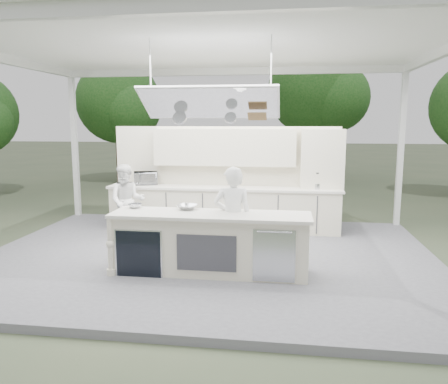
% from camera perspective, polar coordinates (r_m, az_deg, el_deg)
% --- Properties ---
extents(ground, '(90.00, 90.00, 0.00)m').
position_cam_1_polar(ground, '(7.93, -2.07, -9.00)').
color(ground, '#464E35').
rests_on(ground, ground).
extents(stage_deck, '(8.00, 6.00, 0.12)m').
position_cam_1_polar(stage_deck, '(7.91, -2.07, -8.59)').
color(stage_deck, slate).
rests_on(stage_deck, ground).
extents(tent, '(8.20, 6.20, 3.86)m').
position_cam_1_polar(tent, '(7.62, -2.24, 18.52)').
color(tent, white).
rests_on(tent, ground).
extents(demo_island, '(3.10, 0.79, 0.95)m').
position_cam_1_polar(demo_island, '(6.87, -1.97, -6.68)').
color(demo_island, beige).
rests_on(demo_island, stage_deck).
extents(back_counter, '(5.08, 0.72, 0.95)m').
position_cam_1_polar(back_counter, '(9.59, -0.09, -2.09)').
color(back_counter, beige).
rests_on(back_counter, stage_deck).
extents(back_wall_unit, '(5.05, 0.48, 2.25)m').
position_cam_1_polar(back_wall_unit, '(9.61, 2.72, 3.80)').
color(back_wall_unit, beige).
rests_on(back_wall_unit, stage_deck).
extents(tree_cluster, '(19.55, 9.40, 5.85)m').
position_cam_1_polar(tree_cluster, '(17.27, 3.17, 11.85)').
color(tree_cluster, '#463023').
rests_on(tree_cluster, ground).
extents(head_chef, '(0.65, 0.46, 1.66)m').
position_cam_1_polar(head_chef, '(6.93, 1.14, -3.49)').
color(head_chef, white).
rests_on(head_chef, stage_deck).
extents(sous_chef, '(0.85, 0.73, 1.50)m').
position_cam_1_polar(sous_chef, '(9.15, -12.55, -1.13)').
color(sous_chef, white).
rests_on(sous_chef, stage_deck).
extents(toaster_oven, '(0.61, 0.50, 0.29)m').
position_cam_1_polar(toaster_oven, '(9.99, -10.19, 1.79)').
color(toaster_oven, silver).
rests_on(toaster_oven, back_counter).
extents(bowl_large, '(0.39, 0.39, 0.08)m').
position_cam_1_polar(bowl_large, '(7.07, -4.83, -1.97)').
color(bowl_large, silver).
rests_on(bowl_large, demo_island).
extents(bowl_small, '(0.25, 0.25, 0.07)m').
position_cam_1_polar(bowl_small, '(7.32, -11.54, -1.77)').
color(bowl_small, '#ADAFB4').
rests_on(bowl_small, demo_island).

